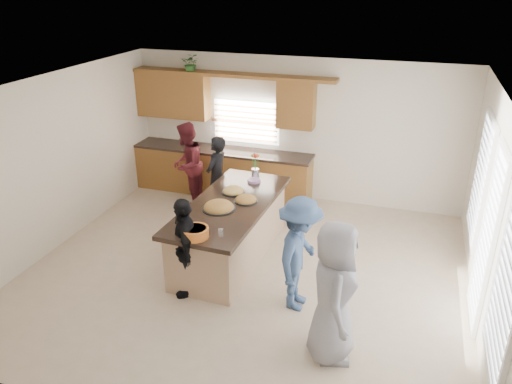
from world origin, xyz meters
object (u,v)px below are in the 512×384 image
(island, at_px, (231,231))
(woman_right_back, at_px, (299,254))
(woman_left_mid, at_px, (187,165))
(salad_bowl, at_px, (195,232))
(woman_left_back, at_px, (217,176))
(woman_left_front, at_px, (185,247))
(woman_right_front, at_px, (334,293))

(island, height_order, woman_right_back, woman_right_back)
(woman_left_mid, relative_size, woman_right_back, 1.02)
(salad_bowl, xyz_separation_m, woman_left_mid, (-1.44, 2.79, -0.20))
(woman_left_back, bearing_deg, woman_left_front, 19.74)
(woman_left_back, height_order, woman_right_front, woman_right_front)
(woman_left_mid, xyz_separation_m, woman_right_back, (2.83, -2.56, -0.02))
(salad_bowl, distance_m, woman_left_back, 2.65)
(woman_left_mid, distance_m, woman_right_front, 4.81)
(woman_left_front, height_order, woman_right_back, woman_right_back)
(woman_left_mid, relative_size, woman_right_front, 0.93)
(island, relative_size, salad_bowl, 7.39)
(woman_right_back, bearing_deg, salad_bowl, 103.00)
(woman_left_front, bearing_deg, woman_left_mid, 176.18)
(woman_right_front, bearing_deg, island, 35.53)
(woman_left_mid, distance_m, woman_left_front, 3.02)
(salad_bowl, bearing_deg, woman_left_back, 105.92)
(woman_right_back, distance_m, woman_right_front, 1.02)
(woman_left_mid, xyz_separation_m, woman_right_front, (3.42, -3.39, 0.06))
(island, relative_size, woman_left_mid, 1.67)
(woman_left_back, bearing_deg, woman_left_mid, -101.91)
(woman_left_back, bearing_deg, salad_bowl, 23.52)
(island, relative_size, woman_right_back, 1.70)
(woman_left_back, height_order, woman_left_front, woman_left_back)
(woman_left_front, xyz_separation_m, woman_right_front, (2.17, -0.65, 0.15))
(woman_left_mid, distance_m, woman_right_back, 3.82)
(woman_left_mid, bearing_deg, woman_left_front, 17.21)
(woman_left_mid, xyz_separation_m, woman_left_front, (1.25, -2.74, -0.09))
(woman_left_back, bearing_deg, island, 37.24)
(island, distance_m, salad_bowl, 1.29)
(woman_left_back, distance_m, woman_right_back, 3.13)
(island, xyz_separation_m, woman_right_front, (1.92, -1.75, 0.43))
(salad_bowl, height_order, woman_right_back, woman_right_back)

